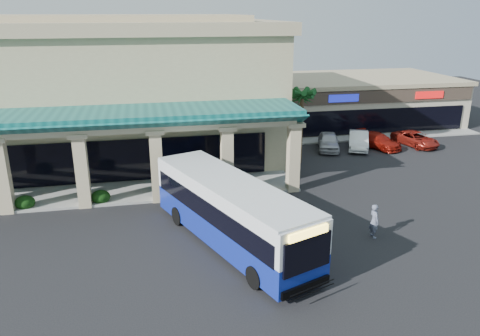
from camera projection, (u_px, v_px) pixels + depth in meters
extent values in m
plane|color=black|center=(217.00, 232.00, 25.91)|extent=(110.00, 110.00, 0.00)
imported|color=slate|center=(374.00, 221.00, 25.05)|extent=(0.49, 0.71, 1.89)
imported|color=#B7B7BD|center=(329.00, 141.00, 41.06)|extent=(3.11, 4.74, 1.50)
imported|color=white|center=(358.00, 140.00, 41.33)|extent=(3.38, 4.90, 1.53)
imported|color=maroon|center=(377.00, 141.00, 41.61)|extent=(3.57, 4.96, 1.33)
imported|color=maroon|center=(415.00, 139.00, 42.26)|extent=(3.11, 4.95, 1.28)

